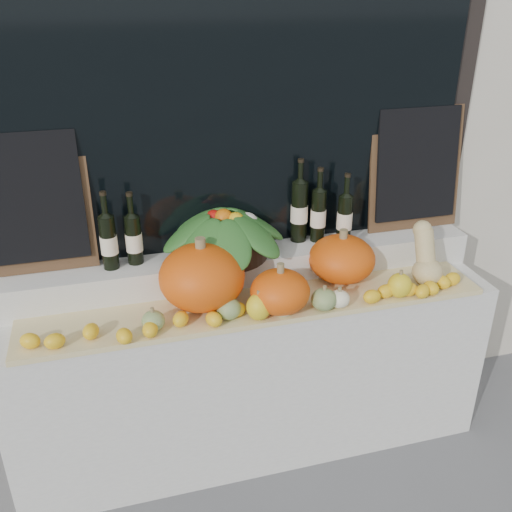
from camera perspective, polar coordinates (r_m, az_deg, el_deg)
display_sill at (r=2.93m, az=-0.40°, el=-11.40°), size 2.30×0.55×0.88m
rear_tier at (r=2.77m, az=-1.24°, el=-1.00°), size 2.30×0.25×0.16m
straw_bedding at (r=2.57m, az=0.30°, el=-5.03°), size 2.10×0.32×0.02m
pumpkin_left at (r=2.49m, az=-5.43°, el=-2.10°), size 0.44×0.44×0.29m
pumpkin_right at (r=2.75m, az=8.57°, el=-0.28°), size 0.42×0.42×0.22m
pumpkin_center at (r=2.47m, az=2.43°, el=-3.57°), size 0.31×0.31×0.19m
butternut_squash at (r=2.81m, az=16.63°, el=-0.23°), size 0.14×0.21×0.29m
decorative_gourds at (r=2.49m, az=3.78°, el=-4.62°), size 1.22×0.15×0.14m
lemon_heap at (r=2.46m, az=1.00°, el=-5.42°), size 2.20×0.16×0.06m
produce_bowl at (r=2.66m, az=-3.21°, el=2.36°), size 0.62×0.62×0.24m
wine_bottle_far_left at (r=2.61m, az=-14.52°, el=1.43°), size 0.08×0.08×0.36m
wine_bottle_near_left at (r=2.64m, az=-12.13°, el=1.69°), size 0.08×0.08×0.34m
wine_bottle_tall at (r=2.80m, az=4.34°, el=4.53°), size 0.08×0.08×0.42m
wine_bottle_near_right at (r=2.82m, az=6.25°, el=4.12°), size 0.08×0.08×0.37m
wine_bottle_far_right at (r=2.84m, az=8.85°, el=3.82°), size 0.08×0.08×0.35m
chalkboard_left at (r=2.62m, az=-21.64°, el=5.07°), size 0.50×0.10×0.62m
chalkboard_right at (r=3.02m, az=15.75°, el=8.55°), size 0.50×0.10×0.62m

